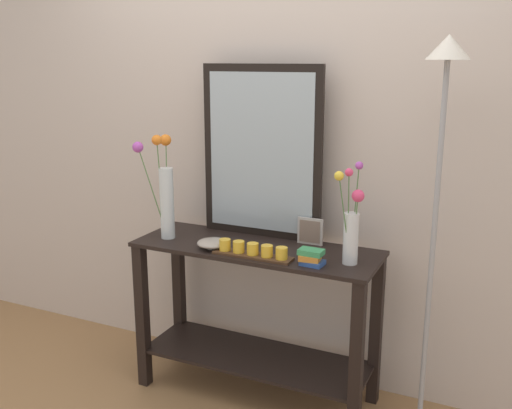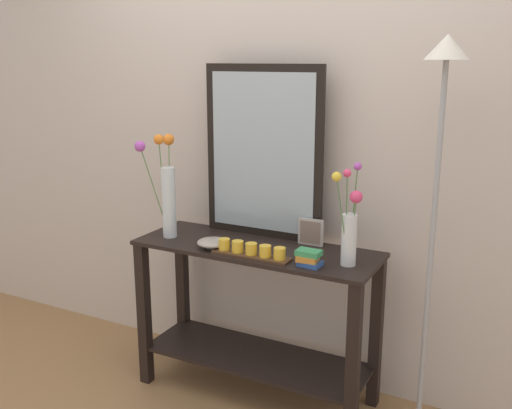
{
  "view_description": "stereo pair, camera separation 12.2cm",
  "coord_description": "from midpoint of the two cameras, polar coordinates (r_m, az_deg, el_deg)",
  "views": [
    {
      "loc": [
        1.17,
        -2.5,
        1.73
      ],
      "look_at": [
        0.0,
        0.0,
        1.03
      ],
      "focal_mm": 40.77,
      "sensor_mm": 36.0,
      "label": 1
    },
    {
      "loc": [
        1.28,
        -2.44,
        1.73
      ],
      "look_at": [
        0.0,
        0.0,
        1.03
      ],
      "focal_mm": 40.77,
      "sensor_mm": 36.0,
      "label": 2
    }
  ],
  "objects": [
    {
      "name": "ground_plane",
      "position": [
        3.26,
        -1.12,
        -18.04
      ],
      "size": [
        7.0,
        6.0,
        0.02
      ],
      "primitive_type": "cube",
      "color": "#997047"
    },
    {
      "name": "wall_back",
      "position": [
        3.09,
        1.55,
        7.15
      ],
      "size": [
        6.4,
        0.08,
        2.7
      ],
      "primitive_type": "cube",
      "color": "beige",
      "rests_on": "ground"
    },
    {
      "name": "console_table",
      "position": [
        3.02,
        -1.17,
        -9.96
      ],
      "size": [
        1.24,
        0.44,
        0.81
      ],
      "color": "black",
      "rests_on": "ground"
    },
    {
      "name": "mirror_leaning",
      "position": [
        2.99,
        -0.64,
        5.12
      ],
      "size": [
        0.65,
        0.03,
        0.89
      ],
      "color": "black",
      "rests_on": "console_table"
    },
    {
      "name": "tall_vase_left",
      "position": [
        3.04,
        -10.12,
        1.35
      ],
      "size": [
        0.16,
        0.26,
        0.54
      ],
      "color": "silver",
      "rests_on": "console_table"
    },
    {
      "name": "vase_right",
      "position": [
        2.64,
        8.02,
        -2.1
      ],
      "size": [
        0.12,
        0.14,
        0.47
      ],
      "color": "silver",
      "rests_on": "console_table"
    },
    {
      "name": "candle_tray",
      "position": [
        2.75,
        -1.6,
        -4.6
      ],
      "size": [
        0.39,
        0.09,
        0.07
      ],
      "color": "#472D1C",
      "rests_on": "console_table"
    },
    {
      "name": "picture_frame_small",
      "position": [
        2.93,
        4.15,
        -2.64
      ],
      "size": [
        0.13,
        0.01,
        0.14
      ],
      "color": "#B7B2AD",
      "rests_on": "console_table"
    },
    {
      "name": "decorative_bowl",
      "position": [
        2.88,
        -5.49,
        -3.8
      ],
      "size": [
        0.15,
        0.15,
        0.05
      ],
      "color": "#9E9389",
      "rests_on": "console_table"
    },
    {
      "name": "book_stack",
      "position": [
        2.65,
        4.12,
        -5.19
      ],
      "size": [
        0.12,
        0.09,
        0.07
      ],
      "color": "#2D519E",
      "rests_on": "console_table"
    },
    {
      "name": "floor_lamp",
      "position": [
        2.56,
        16.16,
        2.4
      ],
      "size": [
        0.24,
        0.24,
        1.82
      ],
      "color": "#9E9EA3",
      "rests_on": "ground"
    }
  ]
}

